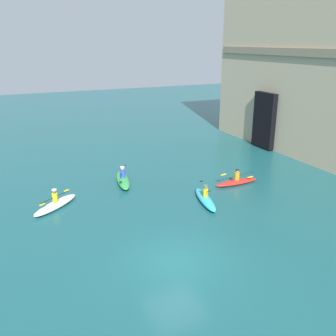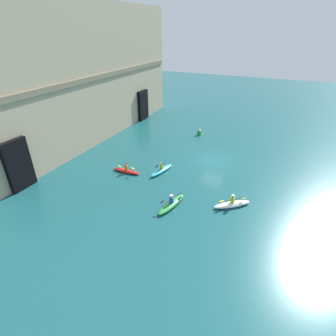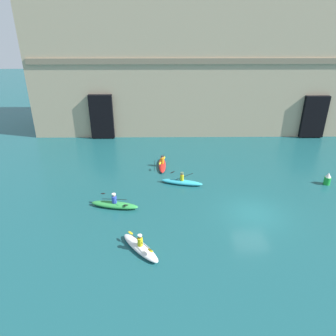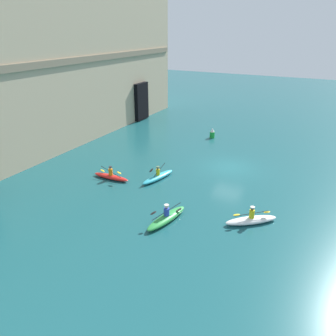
# 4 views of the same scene
# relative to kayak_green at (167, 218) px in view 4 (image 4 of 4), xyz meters

# --- Properties ---
(ground_plane) EXTENTS (120.00, 120.00, 0.00)m
(ground_plane) POSITION_rel_kayak_green_xyz_m (10.01, -0.90, -0.25)
(ground_plane) COLOR #195156
(cliff_bluff) EXTENTS (38.49, 8.06, 16.49)m
(cliff_bluff) POSITION_rel_kayak_green_xyz_m (8.51, 18.03, 7.98)
(cliff_bluff) COLOR tan
(cliff_bluff) RESTS_ON ground
(kayak_green) EXTENTS (3.62, 1.45, 1.16)m
(kayak_green) POSITION_rel_kayak_green_xyz_m (0.00, 0.00, 0.00)
(kayak_green) COLOR green
(kayak_green) RESTS_ON ground
(kayak_white) EXTENTS (2.73, 3.07, 1.14)m
(kayak_white) POSITION_rel_kayak_green_xyz_m (2.19, -4.72, -0.02)
(kayak_white) COLOR white
(kayak_white) RESTS_ON ground
(kayak_cyan) EXTENTS (3.50, 1.43, 1.17)m
(kayak_cyan) POSITION_rel_kayak_green_xyz_m (5.09, 3.42, -0.02)
(kayak_cyan) COLOR #33B2C6
(kayak_cyan) RESTS_ON ground
(kayak_red) EXTENTS (0.69, 3.18, 1.07)m
(kayak_red) POSITION_rel_kayak_green_xyz_m (3.44, 6.77, -0.03)
(kayak_red) COLOR red
(kayak_red) RESTS_ON ground
(marker_buoy) EXTENTS (0.53, 0.53, 1.07)m
(marker_buoy) POSITION_rel_kayak_green_xyz_m (17.08, 3.30, 0.25)
(marker_buoy) COLOR green
(marker_buoy) RESTS_ON ground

